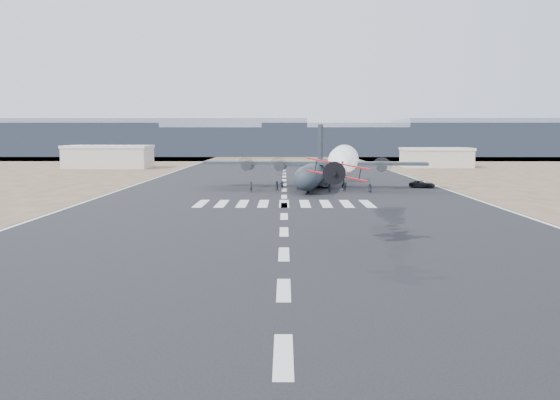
{
  "coord_description": "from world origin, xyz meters",
  "views": [
    {
      "loc": [
        0.04,
        -39.27,
        9.99
      ],
      "look_at": [
        -0.36,
        17.28,
        4.0
      ],
      "focal_mm": 40.0,
      "sensor_mm": 36.0,
      "label": 1
    }
  ],
  "objects_px": {
    "crew_b": "(330,187)",
    "crew_e": "(370,188)",
    "crew_c": "(345,187)",
    "hangar_left": "(109,156)",
    "aerobatic_biplane": "(338,171)",
    "crew_a": "(298,186)",
    "support_vehicle": "(422,184)",
    "crew_g": "(251,187)",
    "hangar_right": "(436,157)",
    "crew_h": "(277,186)",
    "transport_aircraft": "(315,171)",
    "crew_f": "(344,186)",
    "crew_d": "(282,185)"
  },
  "relations": [
    {
      "from": "aerobatic_biplane",
      "to": "crew_e",
      "type": "bearing_deg",
      "value": 85.38
    },
    {
      "from": "aerobatic_biplane",
      "to": "hangar_right",
      "type": "bearing_deg",
      "value": 79.18
    },
    {
      "from": "hangar_right",
      "to": "support_vehicle",
      "type": "xyz_separation_m",
      "value": [
        -20.1,
        -72.71,
        -2.34
      ]
    },
    {
      "from": "crew_a",
      "to": "crew_g",
      "type": "height_order",
      "value": "crew_g"
    },
    {
      "from": "hangar_left",
      "to": "crew_g",
      "type": "height_order",
      "value": "hangar_left"
    },
    {
      "from": "transport_aircraft",
      "to": "crew_g",
      "type": "bearing_deg",
      "value": -129.36
    },
    {
      "from": "crew_c",
      "to": "support_vehicle",
      "type": "bearing_deg",
      "value": -16.84
    },
    {
      "from": "transport_aircraft",
      "to": "crew_a",
      "type": "xyz_separation_m",
      "value": [
        -3.38,
        -7.43,
        -2.23
      ]
    },
    {
      "from": "crew_b",
      "to": "crew_e",
      "type": "xyz_separation_m",
      "value": [
        6.85,
        -0.52,
        -0.11
      ]
    },
    {
      "from": "crew_c",
      "to": "crew_h",
      "type": "bearing_deg",
      "value": 128.97
    },
    {
      "from": "support_vehicle",
      "to": "crew_g",
      "type": "bearing_deg",
      "value": 130.13
    },
    {
      "from": "support_vehicle",
      "to": "crew_a",
      "type": "bearing_deg",
      "value": 128.69
    },
    {
      "from": "crew_e",
      "to": "crew_g",
      "type": "relative_size",
      "value": 0.85
    },
    {
      "from": "aerobatic_biplane",
      "to": "crew_a",
      "type": "bearing_deg",
      "value": 98.68
    },
    {
      "from": "aerobatic_biplane",
      "to": "crew_a",
      "type": "relative_size",
      "value": 3.28
    },
    {
      "from": "crew_f",
      "to": "crew_g",
      "type": "distance_m",
      "value": 16.74
    },
    {
      "from": "crew_e",
      "to": "crew_b",
      "type": "bearing_deg",
      "value": 7.21
    },
    {
      "from": "crew_c",
      "to": "crew_g",
      "type": "distance_m",
      "value": 16.63
    },
    {
      "from": "crew_e",
      "to": "crew_h",
      "type": "relative_size",
      "value": 0.99
    },
    {
      "from": "crew_d",
      "to": "transport_aircraft",
      "type": "bearing_deg",
      "value": 54.7
    },
    {
      "from": "crew_a",
      "to": "crew_f",
      "type": "distance_m",
      "value": 8.22
    },
    {
      "from": "support_vehicle",
      "to": "crew_b",
      "type": "relative_size",
      "value": 2.71
    },
    {
      "from": "hangar_right",
      "to": "crew_e",
      "type": "bearing_deg",
      "value": -110.82
    },
    {
      "from": "crew_f",
      "to": "crew_d",
      "type": "bearing_deg",
      "value": -64.58
    },
    {
      "from": "crew_e",
      "to": "crew_g",
      "type": "height_order",
      "value": "crew_g"
    },
    {
      "from": "crew_c",
      "to": "hangar_left",
      "type": "bearing_deg",
      "value": 87.77
    },
    {
      "from": "hangar_right",
      "to": "aerobatic_biplane",
      "type": "distance_m",
      "value": 140.45
    },
    {
      "from": "crew_a",
      "to": "crew_d",
      "type": "distance_m",
      "value": 3.27
    },
    {
      "from": "crew_b",
      "to": "crew_f",
      "type": "height_order",
      "value": "crew_b"
    },
    {
      "from": "support_vehicle",
      "to": "crew_g",
      "type": "xyz_separation_m",
      "value": [
        -31.58,
        -9.46,
        0.25
      ]
    },
    {
      "from": "crew_b",
      "to": "crew_e",
      "type": "distance_m",
      "value": 6.87
    },
    {
      "from": "support_vehicle",
      "to": "crew_a",
      "type": "relative_size",
      "value": 2.81
    },
    {
      "from": "hangar_right",
      "to": "crew_e",
      "type": "xyz_separation_m",
      "value": [
        -31.19,
        -82.01,
        -2.23
      ]
    },
    {
      "from": "hangar_left",
      "to": "hangar_right",
      "type": "height_order",
      "value": "hangar_left"
    },
    {
      "from": "support_vehicle",
      "to": "aerobatic_biplane",
      "type": "bearing_deg",
      "value": -175.49
    },
    {
      "from": "crew_a",
      "to": "crew_b",
      "type": "relative_size",
      "value": 0.96
    },
    {
      "from": "crew_f",
      "to": "crew_g",
      "type": "xyz_separation_m",
      "value": [
        -16.33,
        -3.65,
        0.08
      ]
    },
    {
      "from": "crew_a",
      "to": "transport_aircraft",
      "type": "bearing_deg",
      "value": 47.84
    },
    {
      "from": "aerobatic_biplane",
      "to": "support_vehicle",
      "type": "height_order",
      "value": "aerobatic_biplane"
    },
    {
      "from": "hangar_right",
      "to": "crew_b",
      "type": "height_order",
      "value": "hangar_right"
    },
    {
      "from": "crew_c",
      "to": "crew_g",
      "type": "height_order",
      "value": "crew_g"
    },
    {
      "from": "transport_aircraft",
      "to": "crew_e",
      "type": "bearing_deg",
      "value": -40.74
    },
    {
      "from": "crew_b",
      "to": "crew_h",
      "type": "distance_m",
      "value": 9.92
    },
    {
      "from": "hangar_right",
      "to": "crew_h",
      "type": "distance_m",
      "value": 91.26
    },
    {
      "from": "support_vehicle",
      "to": "crew_e",
      "type": "height_order",
      "value": "crew_e"
    },
    {
      "from": "hangar_left",
      "to": "crew_d",
      "type": "xyz_separation_m",
      "value": [
        51.58,
        -72.54,
        -2.59
      ]
    },
    {
      "from": "crew_e",
      "to": "crew_a",
      "type": "bearing_deg",
      "value": -1.72
    },
    {
      "from": "crew_d",
      "to": "crew_f",
      "type": "distance_m",
      "value": 11.11
    },
    {
      "from": "crew_b",
      "to": "crew_f",
      "type": "bearing_deg",
      "value": -44.48
    },
    {
      "from": "hangar_left",
      "to": "crew_c",
      "type": "height_order",
      "value": "hangar_left"
    }
  ]
}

